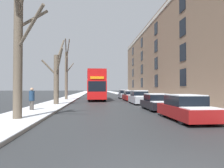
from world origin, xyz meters
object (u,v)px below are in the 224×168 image
Objects in this scene: bare_tree_left_1 at (56,77)px; bare_tree_left_2 at (67,73)px; parked_car_1 at (157,102)px; parked_car_4 at (124,95)px; pedestrian_left_sidewalk at (32,99)px; parked_car_3 at (130,96)px; double_decker_bus at (97,84)px; parked_car_0 at (186,108)px; parked_car_2 at (139,98)px; bare_tree_left_0 at (19,48)px.

bare_tree_left_1 is 8.85m from bare_tree_left_2.
parked_car_4 reaches higher than parked_car_1.
bare_tree_left_1 is at bearing -88.62° from bare_tree_left_2.
bare_tree_left_1 is 3.88× the size of pedestrian_left_sidewalk.
pedestrian_left_sidewalk reaches higher than parked_car_4.
parked_car_4 is (-0.00, 6.04, 0.02)m from parked_car_3.
double_decker_bus is 20.14m from parked_car_0.
bare_tree_left_0 is at bearing -128.55° from parked_car_2.
bare_tree_left_0 is 1.89× the size of parked_car_3.
parked_car_3 is (-0.00, 12.23, 0.05)m from parked_car_1.
bare_tree_left_2 reaches higher than parked_car_3.
double_decker_bus reaches higher than parked_car_1.
pedestrian_left_sidewalk reaches higher than parked_car_0.
bare_tree_left_1 is 0.81× the size of bare_tree_left_2.
bare_tree_left_0 reaches higher than double_decker_bus.
bare_tree_left_0 is at bearing -111.16° from parked_car_4.
parked_car_3 is at bearing -8.30° from bare_tree_left_2.
bare_tree_left_1 reaches higher than parked_car_4.
parked_car_0 is at bearing -1.54° from bare_tree_left_0.
parked_car_0 is at bearing -90.00° from parked_car_2.
parked_car_4 is (8.89, 13.49, -2.23)m from bare_tree_left_1.
parked_car_3 is 1.10× the size of parked_car_4.
parked_car_4 is at bearing 90.00° from parked_car_1.
parked_car_3 is at bearing -90.00° from parked_car_4.
parked_car_0 is 23.48m from parked_car_4.
parked_car_2 is 5.92m from parked_car_3.
bare_tree_left_2 is 12.10m from parked_car_2.
bare_tree_left_1 is 13.57m from parked_car_0.
parked_car_4 is (0.00, 23.48, 0.04)m from parked_car_0.
bare_tree_left_2 is 21.13m from parked_car_0.
parked_car_3 is at bearing 62.40° from bare_tree_left_0.
bare_tree_left_1 is 5.80m from pedestrian_left_sidewalk.
parked_car_2 reaches higher than parked_car_1.
bare_tree_left_0 is 1.89× the size of parked_car_0.
bare_tree_left_0 is 0.96× the size of bare_tree_left_2.
parked_car_0 is 1.10× the size of parked_car_4.
parked_car_2 is (4.72, -7.97, -1.71)m from double_decker_bus.
bare_tree_left_2 is at bearing -55.38° from pedestrian_left_sidewalk.
bare_tree_left_0 is at bearing -151.06° from parked_car_1.
bare_tree_left_1 reaches higher than parked_car_0.
bare_tree_left_1 reaches higher than pedestrian_left_sidewalk.
bare_tree_left_0 reaches higher than parked_car_0.
parked_car_3 is (8.99, 17.20, -3.22)m from bare_tree_left_0.
bare_tree_left_2 is at bearing -170.57° from double_decker_bus.
parked_car_1 is at bearing 90.00° from parked_car_0.
bare_tree_left_0 is at bearing -90.59° from bare_tree_left_1.
bare_tree_left_2 is (-0.21, 8.78, 1.09)m from bare_tree_left_1.
parked_car_0 is at bearing -48.32° from bare_tree_left_1.
parked_car_3 is at bearing 39.97° from bare_tree_left_1.
parked_car_2 is at bearing -107.39° from pedestrian_left_sidewalk.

